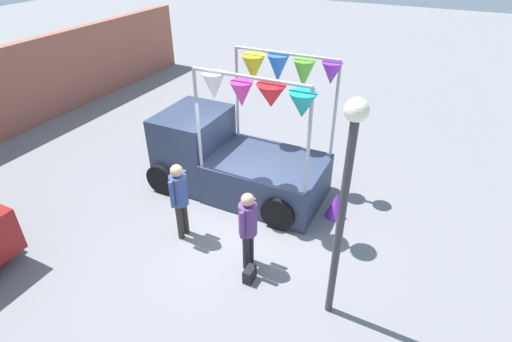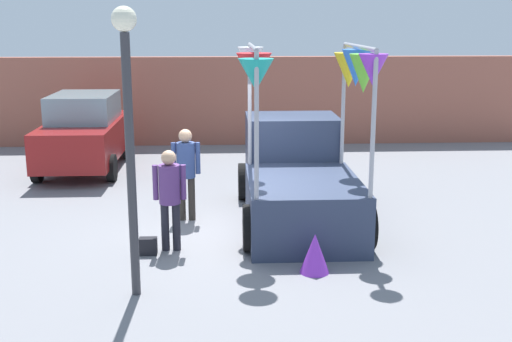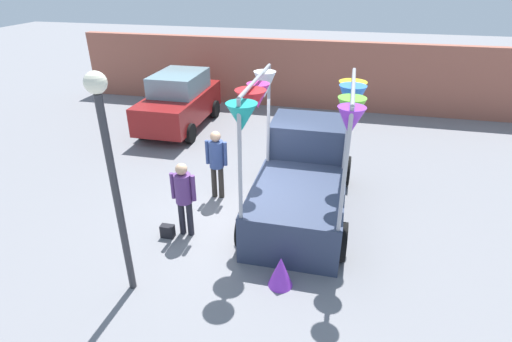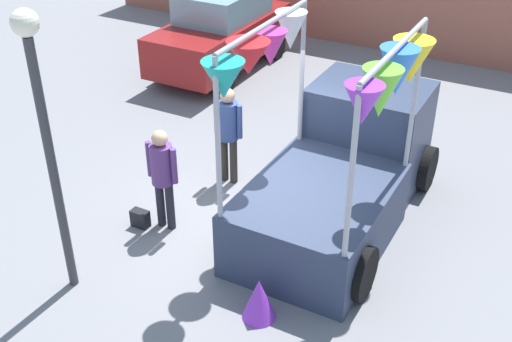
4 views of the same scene
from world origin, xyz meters
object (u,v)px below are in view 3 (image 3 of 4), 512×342
person_customer (184,193)px  street_lamp (110,159)px  handbag (168,231)px  person_vendor (216,158)px  folded_kite_bundle_violet (281,272)px  parked_car (179,101)px  vendor_truck (304,171)px

person_customer → street_lamp: (-0.35, -1.70, 1.50)m
person_customer → handbag: 0.95m
person_vendor → street_lamp: size_ratio=0.45×
person_vendor → folded_kite_bundle_violet: (2.02, -2.68, -0.74)m
handbag → folded_kite_bundle_violet: bearing=-19.0°
person_vendor → person_customer: bearing=-96.1°
person_vendor → street_lamp: street_lamp is taller
parked_car → person_vendor: 5.11m
street_lamp → folded_kite_bundle_violet: bearing=14.0°
person_vendor → street_lamp: (-0.52, -3.32, 1.46)m
person_vendor → handbag: person_vendor is taller
person_vendor → folded_kite_bundle_violet: 3.44m
person_vendor → street_lamp: bearing=-98.9°
vendor_truck → street_lamp: street_lamp is taller
person_vendor → parked_car: bearing=122.5°
parked_car → street_lamp: street_lamp is taller
person_vendor → handbag: bearing=-106.1°
parked_car → person_vendor: size_ratio=2.33×
handbag → vendor_truck: bearing=35.0°
folded_kite_bundle_violet → parked_car: bearing=124.2°
handbag → street_lamp: bearing=-89.8°
person_customer → handbag: size_ratio=5.90×
person_vendor → vendor_truck: bearing=-0.1°
parked_car → folded_kite_bundle_violet: 8.48m
person_customer → folded_kite_bundle_violet: size_ratio=2.76×
parked_car → handbag: bearing=-70.1°
person_customer → folded_kite_bundle_violet: (2.19, -1.07, -0.70)m
person_customer → folded_kite_bundle_violet: 2.54m
parked_car → person_customer: bearing=-66.5°
vendor_truck → handbag: bearing=-145.0°
vendor_truck → person_customer: 2.75m
parked_car → street_lamp: 8.09m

